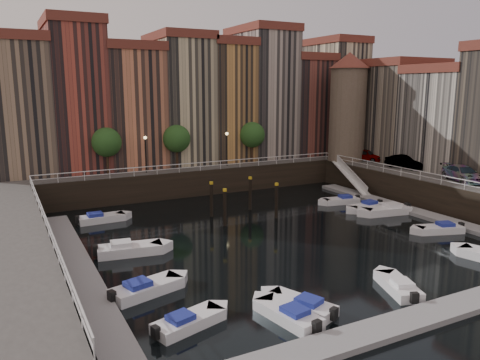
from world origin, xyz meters
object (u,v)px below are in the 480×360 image
corner_tower (348,105)px  boat_left_0 (187,322)px  boat_left_2 (128,249)px  car_a (367,156)px  gangway (350,176)px  car_c (463,175)px  car_b (406,163)px  mooring_pilings (241,201)px  boat_left_1 (145,289)px

corner_tower → boat_left_0: size_ratio=3.19×
corner_tower → boat_left_2: (-32.36, -14.01, -9.80)m
car_a → gangway: bearing=-166.5°
corner_tower → boat_left_2: 36.60m
boat_left_0 → car_c: size_ratio=0.81×
corner_tower → boat_left_0: 42.92m
corner_tower → car_a: bearing=-50.1°
boat_left_0 → car_a: size_ratio=0.97×
car_b → boat_left_0: bearing=-160.1°
car_b → car_a: bearing=82.5°
mooring_pilings → boat_left_0: (-12.34, -17.70, -1.32)m
mooring_pilings → boat_left_0: mooring_pilings is taller
boat_left_0 → boat_left_1: 5.04m
corner_tower → gangway: bearing=-122.8°
boat_left_1 → car_b: (34.95, 12.86, 3.42)m
boat_left_0 → boat_left_2: (-0.01, 12.41, 0.07)m
gangway → mooring_pilings: 17.62m
gangway → boat_left_0: bearing=-143.3°
boat_left_2 → car_c: car_c is taller
boat_left_2 → car_b: 34.73m
mooring_pilings → boat_left_1: mooring_pilings is taller
mooring_pilings → car_c: bearing=-20.9°
boat_left_2 → boat_left_1: bearing=-87.6°
mooring_pilings → car_c: (21.10, -8.07, 2.12)m
mooring_pilings → boat_left_2: mooring_pilings is taller
boat_left_0 → gangway: bearing=20.1°
car_b → mooring_pilings: bearing=172.6°
car_a → car_b: car_b is taller
boat_left_1 → car_b: size_ratio=1.02×
boat_left_2 → car_a: bearing=27.9°
corner_tower → gangway: (-2.90, -4.50, -8.28)m
corner_tower → boat_left_2: size_ratio=2.66×
boat_left_0 → car_a: 42.03m
boat_left_1 → boat_left_2: bearing=67.6°
gangway → boat_left_2: (-29.46, -9.51, -1.52)m
boat_left_2 → car_c: bearing=3.9°
boat_left_1 → car_c: 34.76m
corner_tower → boat_left_0: (-32.34, -26.43, -9.87)m
car_b → boat_left_1: bearing=-167.5°
mooring_pilings → boat_left_0: bearing=-124.9°
car_a → car_b: bearing=-103.6°
corner_tower → mooring_pilings: (-20.01, -8.73, -8.54)m
corner_tower → car_c: (1.10, -16.80, -6.42)m
corner_tower → boat_left_2: corner_tower is taller
mooring_pilings → car_c: car_c is taller
boat_left_2 → car_a: size_ratio=1.16×
corner_tower → car_c: 18.02m
mooring_pilings → boat_left_2: size_ratio=1.14×
boat_left_0 → car_b: 38.65m
mooring_pilings → car_b: bearing=0.3°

